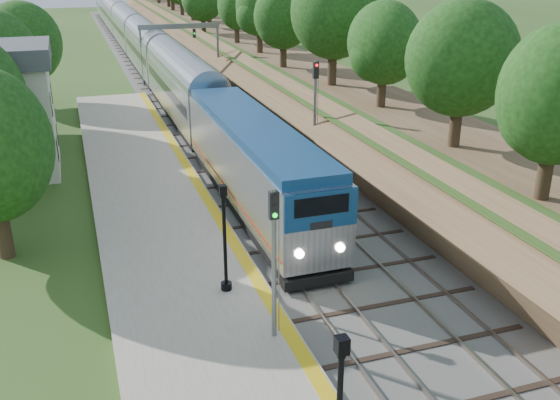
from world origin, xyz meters
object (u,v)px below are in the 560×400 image
object	(u,v)px
signal_farside	(315,100)
signal_platform	(274,249)
train	(138,42)
signal_gantry	(180,38)
lamppost_far	(225,245)

from	to	relation	value
signal_farside	signal_platform	bearing A→B (deg)	-115.30
train	signal_gantry	bearing A→B (deg)	-81.64
signal_gantry	train	world-z (taller)	signal_gantry
signal_gantry	signal_farside	world-z (taller)	signal_farside
train	signal_farside	distance (m)	45.98
train	signal_farside	bearing A→B (deg)	-82.24
signal_gantry	signal_farside	distance (m)	28.95
signal_platform	signal_farside	size ratio (longest dim) A/B	0.85
signal_farside	signal_gantry	bearing A→B (deg)	97.40
signal_gantry	signal_platform	distance (m)	48.26
signal_gantry	signal_platform	bearing A→B (deg)	-96.39
signal_platform	signal_farside	bearing A→B (deg)	64.70
signal_gantry	signal_platform	size ratio (longest dim) A/B	1.51
signal_farside	lamppost_far	bearing A→B (deg)	-122.55
train	lamppost_far	bearing A→B (deg)	-93.49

